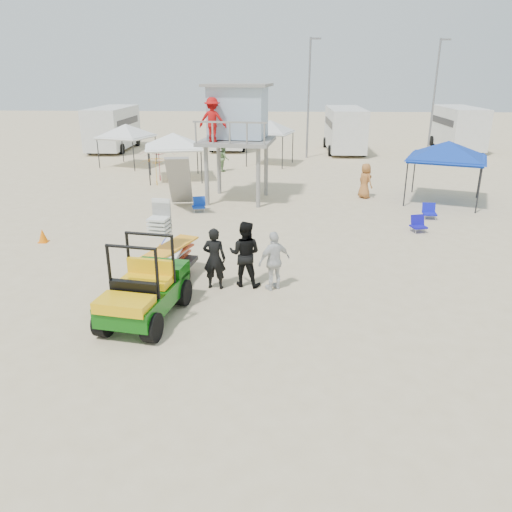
{
  "coord_description": "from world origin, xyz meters",
  "views": [
    {
      "loc": [
        1.09,
        -9.34,
        5.91
      ],
      "look_at": [
        0.5,
        3.0,
        1.3
      ],
      "focal_mm": 35.0,
      "sensor_mm": 36.0,
      "label": 1
    }
  ],
  "objects_px": {
    "man_left": "(214,259)",
    "lifeguard_tower": "(235,117)",
    "canopy_blue": "(449,144)",
    "surf_trailer": "(164,254)",
    "utility_cart": "(142,284)"
  },
  "relations": [
    {
      "from": "lifeguard_tower",
      "to": "canopy_blue",
      "type": "distance_m",
      "value": 9.93
    },
    {
      "from": "canopy_blue",
      "to": "man_left",
      "type": "bearing_deg",
      "value": -132.18
    },
    {
      "from": "canopy_blue",
      "to": "lifeguard_tower",
      "type": "bearing_deg",
      "value": 179.73
    },
    {
      "from": "surf_trailer",
      "to": "man_left",
      "type": "bearing_deg",
      "value": -11.19
    },
    {
      "from": "utility_cart",
      "to": "canopy_blue",
      "type": "distance_m",
      "value": 16.86
    },
    {
      "from": "canopy_blue",
      "to": "utility_cart",
      "type": "bearing_deg",
      "value": -131.36
    },
    {
      "from": "lifeguard_tower",
      "to": "canopy_blue",
      "type": "relative_size",
      "value": 1.25
    },
    {
      "from": "surf_trailer",
      "to": "canopy_blue",
      "type": "distance_m",
      "value": 15.2
    },
    {
      "from": "surf_trailer",
      "to": "utility_cart",
      "type": "bearing_deg",
      "value": -90.17
    },
    {
      "from": "utility_cart",
      "to": "man_left",
      "type": "bearing_deg",
      "value": 53.23
    },
    {
      "from": "surf_trailer",
      "to": "canopy_blue",
      "type": "bearing_deg",
      "value": 42.78
    },
    {
      "from": "surf_trailer",
      "to": "lifeguard_tower",
      "type": "distance_m",
      "value": 10.79
    },
    {
      "from": "surf_trailer",
      "to": "lifeguard_tower",
      "type": "relative_size",
      "value": 0.5
    },
    {
      "from": "man_left",
      "to": "lifeguard_tower",
      "type": "xyz_separation_m",
      "value": [
        -0.3,
        10.6,
        2.99
      ]
    },
    {
      "from": "lifeguard_tower",
      "to": "canopy_blue",
      "type": "height_order",
      "value": "lifeguard_tower"
    }
  ]
}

